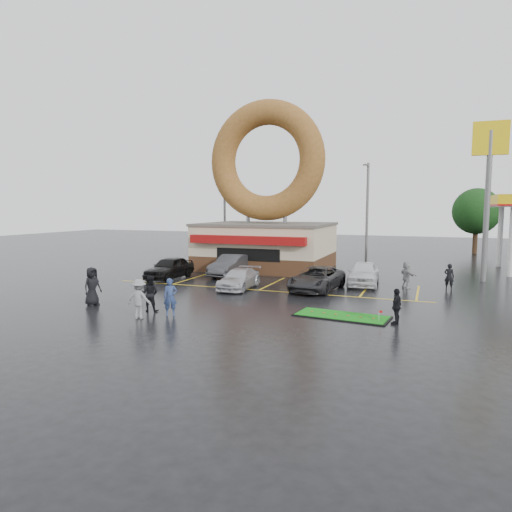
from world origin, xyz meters
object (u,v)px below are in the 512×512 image
(shell_sign, at_px, (489,171))
(car_silver, at_px, (239,279))
(person_blue, at_px, (170,297))
(streetlight_mid, at_px, (367,209))
(person_cameraman, at_px, (397,306))
(donut_shop, at_px, (266,214))
(car_white, at_px, (364,273))
(dumpster, at_px, (209,260))
(car_black, at_px, (169,268))
(car_dgrey, at_px, (232,265))
(car_grey, at_px, (317,279))
(putting_green, at_px, (342,316))
(streetlight_left, at_px, (224,209))

(shell_sign, bearing_deg, car_silver, -149.33)
(shell_sign, distance_m, person_blue, 22.64)
(streetlight_mid, relative_size, person_cameraman, 5.76)
(donut_shop, relative_size, person_cameraman, 8.64)
(car_white, height_order, dumpster, car_white)
(car_black, relative_size, car_white, 1.00)
(car_dgrey, relative_size, car_grey, 0.94)
(putting_green, bearing_deg, car_dgrey, 135.96)
(streetlight_left, bearing_deg, shell_sign, -18.99)
(donut_shop, xyz_separation_m, car_black, (-4.41, -7.70, -3.70))
(streetlight_mid, xyz_separation_m, person_blue, (-5.54, -25.01, -3.91))
(donut_shop, xyz_separation_m, shell_sign, (16.00, -0.97, 2.91))
(streetlight_left, xyz_separation_m, streetlight_mid, (14.00, 1.00, 0.00))
(car_grey, bearing_deg, person_cameraman, -46.35)
(car_grey, xyz_separation_m, dumpster, (-10.76, 6.82, -0.05))
(shell_sign, bearing_deg, donut_shop, 176.53)
(car_dgrey, bearing_deg, person_blue, -76.34)
(car_grey, relative_size, putting_green, 1.14)
(car_silver, distance_m, putting_green, 8.81)
(car_dgrey, bearing_deg, car_grey, -22.18)
(car_silver, distance_m, car_white, 8.05)
(shell_sign, xyz_separation_m, streetlight_left, (-23.00, 7.92, -2.60))
(shell_sign, distance_m, car_silver, 17.99)
(person_blue, bearing_deg, shell_sign, 17.09)
(shell_sign, height_order, car_grey, shell_sign)
(car_silver, height_order, putting_green, car_silver)
(car_dgrey, distance_m, person_blue, 12.31)
(streetlight_mid, relative_size, car_grey, 1.78)
(person_cameraman, height_order, putting_green, person_cameraman)
(car_dgrey, xyz_separation_m, dumpster, (-3.65, 3.50, -0.14))
(donut_shop, bearing_deg, dumpster, -161.92)
(car_dgrey, distance_m, dumpster, 5.06)
(car_dgrey, relative_size, dumpster, 2.65)
(car_dgrey, relative_size, car_white, 1.05)
(person_cameraman, bearing_deg, putting_green, -86.97)
(donut_shop, distance_m, shell_sign, 16.29)
(donut_shop, bearing_deg, car_dgrey, -99.71)
(donut_shop, distance_m, car_dgrey, 6.24)
(donut_shop, distance_m, streetlight_mid, 10.59)
(car_white, distance_m, dumpster, 13.75)
(donut_shop, distance_m, putting_green, 17.53)
(shell_sign, relative_size, car_black, 2.35)
(streetlight_mid, distance_m, car_dgrey, 15.64)
(car_silver, xyz_separation_m, putting_green, (7.26, -4.96, -0.58))
(donut_shop, relative_size, car_silver, 3.21)
(streetlight_mid, relative_size, car_dgrey, 1.89)
(car_grey, height_order, person_cameraman, person_cameraman)
(shell_sign, relative_size, person_cameraman, 6.79)
(car_silver, relative_size, dumpster, 2.33)
(car_black, bearing_deg, person_cameraman, -24.52)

